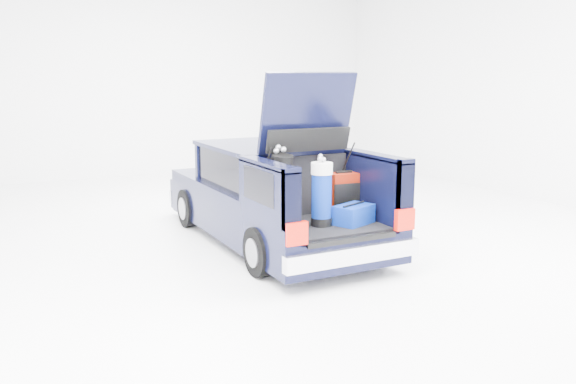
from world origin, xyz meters
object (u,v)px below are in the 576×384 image
red_suitcase (344,194)px  black_golf_bag (280,189)px  car (269,196)px  blue_golf_bag (322,193)px  blue_duffel (354,214)px

red_suitcase → black_golf_bag: bearing=-171.9°
car → black_golf_bag: bearing=-109.6°
red_suitcase → blue_golf_bag: (-0.56, -0.38, 0.12)m
car → blue_golf_bag: car is taller
car → black_golf_bag: car is taller
blue_golf_bag → black_golf_bag: bearing=153.6°
blue_golf_bag → blue_duffel: size_ratio=1.53×
blue_golf_bag → blue_duffel: 0.50m
red_suitcase → black_golf_bag: (-0.96, -0.04, 0.16)m
black_golf_bag → blue_duffel: size_ratio=1.69×
black_golf_bag → blue_golf_bag: size_ratio=1.10×
red_suitcase → black_golf_bag: black_golf_bag is taller
car → red_suitcase: size_ratio=7.85×
car → red_suitcase: 1.37m
red_suitcase → blue_duffel: red_suitcase is taller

